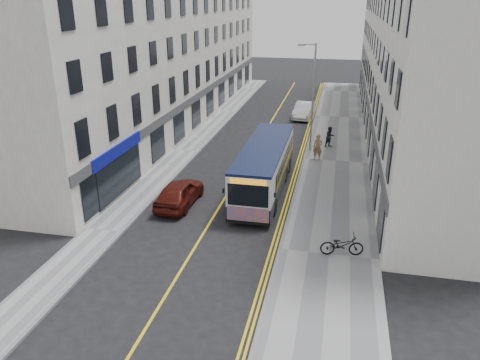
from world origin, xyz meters
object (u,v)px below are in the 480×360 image
at_px(car_maroon, 179,193).
at_px(streetlamp, 312,94).
at_px(bicycle, 342,245).
at_px(pedestrian_near, 318,147).
at_px(city_bus, 264,167).
at_px(car_white, 304,110).
at_px(pedestrian_far, 330,137).

bearing_deg(car_maroon, streetlamp, -117.80).
bearing_deg(bicycle, pedestrian_near, -1.53).
bearing_deg(car_maroon, city_bus, -144.25).
height_order(city_bus, car_maroon, city_bus).
relative_size(car_white, car_maroon, 1.03).
height_order(car_white, car_maroon, car_maroon).
bearing_deg(streetlamp, car_maroon, -119.75).
height_order(streetlamp, city_bus, streetlamp).
xyz_separation_m(city_bus, car_maroon, (-4.36, -2.92, -0.86)).
bearing_deg(car_white, streetlamp, -78.17).
xyz_separation_m(car_white, car_maroon, (-5.12, -21.73, 0.00)).
xyz_separation_m(streetlamp, pedestrian_near, (0.75, -2.08, -3.32)).
bearing_deg(city_bus, car_white, 87.70).
distance_m(car_white, car_maroon, 22.33).
bearing_deg(pedestrian_near, streetlamp, 119.05).
bearing_deg(streetlamp, pedestrian_near, -70.26).
bearing_deg(bicycle, pedestrian_far, -5.74).
distance_m(streetlamp, car_white, 11.16).
bearing_deg(bicycle, city_bus, 24.86).
relative_size(bicycle, pedestrian_near, 1.04).
bearing_deg(car_maroon, pedestrian_near, -126.08).
relative_size(bicycle, car_white, 0.43).
xyz_separation_m(streetlamp, pedestrian_far, (1.49, 1.19, -3.46)).
bearing_deg(pedestrian_far, city_bus, -149.22).
relative_size(pedestrian_near, car_maroon, 0.43).
xyz_separation_m(pedestrian_far, car_maroon, (-7.93, -12.46, -0.18)).
relative_size(city_bus, pedestrian_far, 6.30).
xyz_separation_m(pedestrian_far, car_white, (-2.81, 9.27, -0.18)).
xyz_separation_m(city_bus, car_white, (0.76, 18.81, -0.87)).
bearing_deg(pedestrian_near, pedestrian_far, 86.44).
distance_m(city_bus, bicycle, 8.34).
distance_m(city_bus, pedestrian_near, 6.90).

